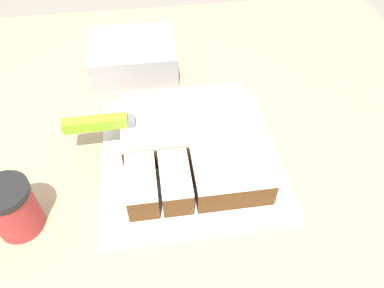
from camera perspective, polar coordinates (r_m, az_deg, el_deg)
The scene contains 6 objects.
countertop at distance 1.16m, azimuth -3.80°, elevation -15.52°, with size 1.40×1.10×0.95m.
cake_board at distance 0.73m, azimuth -0.00°, elevation -1.67°, with size 0.34×0.35×0.01m.
cake at distance 0.70m, azimuth 0.18°, elevation 0.18°, with size 0.25×0.27×0.06m.
knife at distance 0.71m, azimuth -11.42°, elevation 3.33°, with size 0.33×0.03×0.02m.
coffee_cup at distance 0.66m, azimuth -25.39°, elevation -8.80°, with size 0.08×0.08×0.10m.
storage_box at distance 0.93m, azimuth -8.78°, elevation 13.13°, with size 0.20×0.17×0.07m.
Camera 1 is at (-0.00, -0.54, 1.50)m, focal length 35.00 mm.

